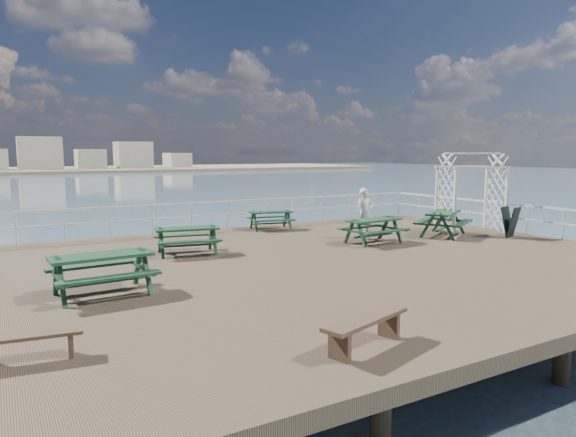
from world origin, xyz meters
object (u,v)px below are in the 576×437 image
Objects in this scene: picnic_table_a at (187,235)px; flat_bench_near at (31,341)px; picnic_table_c at (443,218)px; trellis_arbor at (471,197)px; person at (364,214)px; picnic_table_e at (374,226)px; picnic_table_b at (271,216)px; picnic_table_d at (102,265)px; flat_bench_far at (366,325)px.

flat_bench_near is (-4.49, -6.45, -0.26)m from picnic_table_a.
trellis_arbor is (1.62, 0.20, 0.69)m from picnic_table_c.
picnic_table_a is at bearing -179.71° from person.
picnic_table_e is at bearing -164.30° from trellis_arbor.
picnic_table_c is 2.99m from person.
picnic_table_b is at bearing 159.58° from trellis_arbor.
picnic_table_b is 6.43m from picnic_table_c.
picnic_table_d reaches higher than picnic_table_b.
trellis_arbor is at bearing 17.59° from flat_bench_far.
trellis_arbor reaches higher than picnic_table_e.
flat_bench_near is at bearing 170.54° from picnic_table_c.
picnic_table_d is at bearing 159.45° from picnic_table_c.
picnic_table_d is 1.20× the size of flat_bench_far.
flat_bench_far is (-0.03, -8.44, -0.20)m from picnic_table_a.
person reaches higher than flat_bench_far.
picnic_table_a is 1.09× the size of picnic_table_b.
flat_bench_far is (-9.08, -7.10, -0.26)m from picnic_table_c.
picnic_table_d is 3.45m from flat_bench_near.
flat_bench_near is at bearing -119.58° from picnic_table_d.
picnic_table_e is 9.28m from flat_bench_far.
person reaches higher than flat_bench_near.
picnic_table_e reaches higher than flat_bench_near.
picnic_table_a is 6.22m from person.
picnic_table_e is at bearing 149.12° from picnic_table_c.
picnic_table_b is 1.06× the size of flat_bench_far.
picnic_table_e is at bearing 33.54° from flat_bench_far.
picnic_table_e is at bearing -2.31° from picnic_table_a.
picnic_table_a is 5.39m from picnic_table_b.
picnic_table_a is 9.14m from picnic_table_c.
picnic_table_b reaches higher than flat_bench_near.
picnic_table_c is at bearing -13.44° from person.
picnic_table_a reaches higher than flat_bench_far.
picnic_table_a is at bearing 163.49° from picnic_table_e.
picnic_table_e is 1.38× the size of flat_bench_near.
picnic_table_e is 4.82m from trellis_arbor.
picnic_table_a is at bearing 141.41° from picnic_table_c.
flat_bench_far is at bearing -63.22° from picnic_table_d.
trellis_arbor is at bearing -22.65° from picnic_table_b.
flat_bench_near is 0.81× the size of flat_bench_far.
picnic_table_e is at bearing 33.75° from flat_bench_near.
picnic_table_a is 1.04× the size of picnic_table_e.
picnic_table_d is at bearing 103.39° from flat_bench_far.
picnic_table_c is 1.80× the size of flat_bench_near.
picnic_table_a is 1.17× the size of person.
trellis_arbor reaches higher than person.
person is (10.69, 6.02, 0.57)m from flat_bench_near.
picnic_table_e is (-3.14, 0.04, -0.05)m from picnic_table_c.
flat_bench_near is 16.09m from trellis_arbor.
person is at bearing -175.25° from trellis_arbor.
picnic_table_b reaches higher than flat_bench_far.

